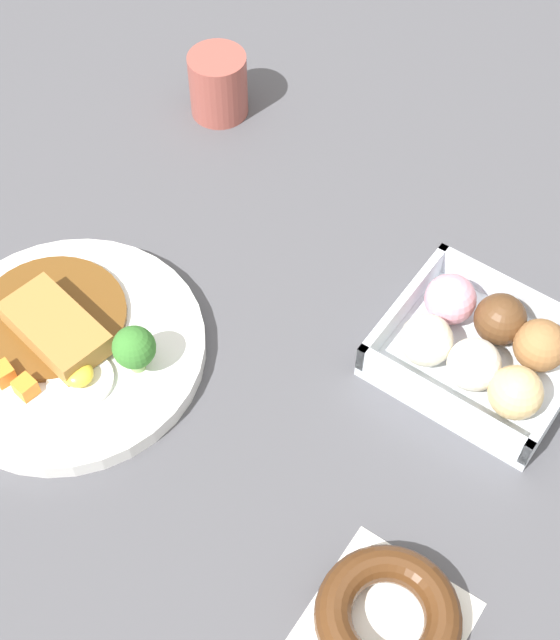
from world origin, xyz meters
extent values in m
plane|color=#4C4C51|center=(0.00, 0.00, 0.00)|extent=(1.60, 1.60, 0.00)
cylinder|color=white|center=(0.14, 0.12, 0.01)|extent=(0.26, 0.26, 0.02)
cylinder|color=brown|center=(0.17, 0.11, 0.02)|extent=(0.14, 0.14, 0.01)
cube|color=#A87538|center=(0.15, 0.12, 0.04)|extent=(0.11, 0.07, 0.02)
cylinder|color=white|center=(0.10, 0.14, 0.02)|extent=(0.06, 0.06, 0.00)
ellipsoid|color=yellow|center=(0.10, 0.14, 0.03)|extent=(0.03, 0.03, 0.01)
cylinder|color=#8CB766|center=(0.07, 0.10, 0.03)|extent=(0.01, 0.01, 0.02)
sphere|color=#387A2D|center=(0.07, 0.10, 0.05)|extent=(0.04, 0.04, 0.04)
cube|color=orange|center=(0.13, 0.18, 0.03)|extent=(0.02, 0.02, 0.02)
cube|color=orange|center=(0.16, 0.18, 0.03)|extent=(0.02, 0.02, 0.02)
cube|color=silver|center=(-0.18, -0.09, 0.01)|extent=(0.17, 0.15, 0.01)
cube|color=silver|center=(-0.09, -0.09, 0.03)|extent=(0.01, 0.15, 0.03)
cube|color=silver|center=(-0.18, -0.17, 0.03)|extent=(0.17, 0.01, 0.03)
cube|color=silver|center=(-0.18, -0.02, 0.03)|extent=(0.17, 0.01, 0.03)
sphere|color=#9E6B3D|center=(-0.22, -0.12, 0.04)|extent=(0.05, 0.05, 0.05)
sphere|color=brown|center=(-0.18, -0.13, 0.04)|extent=(0.05, 0.05, 0.05)
sphere|color=pink|center=(-0.13, -0.12, 0.04)|extent=(0.05, 0.05, 0.05)
sphere|color=#DBB77A|center=(-0.23, -0.06, 0.04)|extent=(0.05, 0.05, 0.05)
sphere|color=silver|center=(-0.18, -0.07, 0.04)|extent=(0.05, 0.05, 0.05)
sphere|color=#EFE5C6|center=(-0.13, -0.07, 0.04)|extent=(0.05, 0.05, 0.05)
cube|color=white|center=(-0.24, 0.16, 0.00)|extent=(0.12, 0.12, 0.00)
torus|color=#4C2B14|center=(-0.24, 0.16, 0.02)|extent=(0.12, 0.12, 0.03)
cylinder|color=#9E4C42|center=(0.23, -0.23, 0.04)|extent=(0.07, 0.07, 0.08)
camera|label=1|loc=(-0.30, 0.40, 0.73)|focal=52.07mm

